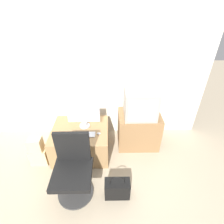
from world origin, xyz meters
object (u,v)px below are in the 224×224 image
(main_monitor, at_px, (84,116))
(mouse, at_px, (99,133))
(keyboard, at_px, (84,135))
(office_chair, at_px, (73,170))
(handbag, at_px, (117,189))
(cardboard_box_lower, at_px, (39,156))
(crt_tv, at_px, (141,104))

(main_monitor, relative_size, mouse, 8.84)
(keyboard, distance_m, office_chair, 0.63)
(handbag, bearing_deg, mouse, 110.51)
(office_chair, distance_m, cardboard_box_lower, 0.89)
(crt_tv, relative_size, cardboard_box_lower, 1.73)
(keyboard, bearing_deg, office_chair, -98.07)
(keyboard, bearing_deg, cardboard_box_lower, -171.90)
(mouse, distance_m, handbag, 0.87)
(mouse, xyz_separation_m, crt_tv, (0.69, 0.30, 0.38))
(main_monitor, distance_m, crt_tv, 0.96)
(main_monitor, bearing_deg, office_chair, -94.77)
(keyboard, height_order, office_chair, office_chair)
(crt_tv, bearing_deg, main_monitor, -175.01)
(office_chair, bearing_deg, mouse, 62.71)
(keyboard, relative_size, office_chair, 0.38)
(keyboard, xyz_separation_m, cardboard_box_lower, (-0.77, -0.11, -0.37))
(main_monitor, height_order, mouse, main_monitor)
(cardboard_box_lower, bearing_deg, office_chair, -36.47)
(crt_tv, height_order, cardboard_box_lower, crt_tv)
(crt_tv, height_order, handbag, crt_tv)
(keyboard, bearing_deg, mouse, 2.95)
(cardboard_box_lower, bearing_deg, keyboard, 8.10)
(main_monitor, bearing_deg, crt_tv, 4.99)
(mouse, height_order, office_chair, office_chair)
(office_chair, bearing_deg, cardboard_box_lower, 143.53)
(keyboard, xyz_separation_m, mouse, (0.24, 0.01, 0.01))
(mouse, bearing_deg, crt_tv, 23.63)
(keyboard, xyz_separation_m, office_chair, (-0.09, -0.61, -0.10))
(main_monitor, bearing_deg, handbag, -61.08)
(main_monitor, height_order, cardboard_box_lower, main_monitor)
(main_monitor, xyz_separation_m, mouse, (0.25, -0.22, -0.20))
(main_monitor, xyz_separation_m, office_chair, (-0.07, -0.85, -0.31))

